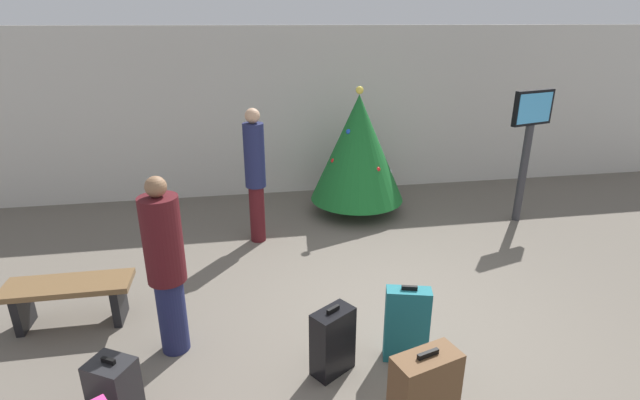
% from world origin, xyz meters
% --- Properties ---
extents(ground_plane, '(16.00, 16.00, 0.00)m').
position_xyz_m(ground_plane, '(0.00, 0.00, 0.00)').
color(ground_plane, '#665E54').
extents(back_wall, '(16.00, 0.20, 2.90)m').
position_xyz_m(back_wall, '(0.00, 4.34, 1.45)').
color(back_wall, beige).
rests_on(back_wall, ground_plane).
extents(holiday_tree, '(1.49, 1.49, 2.05)m').
position_xyz_m(holiday_tree, '(0.36, 3.05, 1.09)').
color(holiday_tree, '#4C3319').
rests_on(holiday_tree, ground_plane).
extents(flight_info_kiosk, '(0.72, 0.28, 2.04)m').
position_xyz_m(flight_info_kiosk, '(2.80, 2.32, 1.37)').
color(flight_info_kiosk, '#333338').
rests_on(flight_info_kiosk, ground_plane).
extents(waiting_bench, '(1.25, 0.44, 0.48)m').
position_xyz_m(waiting_bench, '(-3.29, 0.57, 0.35)').
color(waiting_bench, brown).
rests_on(waiting_bench, ground_plane).
extents(traveller_0, '(0.46, 0.46, 1.76)m').
position_xyz_m(traveller_0, '(-2.19, -0.04, 0.92)').
color(traveller_0, '#1E234C').
rests_on(traveller_0, ground_plane).
extents(traveller_1, '(0.40, 0.40, 1.91)m').
position_xyz_m(traveller_1, '(-1.29, 2.26, 1.03)').
color(traveller_1, '#4C1419').
rests_on(traveller_1, ground_plane).
extents(suitcase_0, '(0.43, 0.40, 0.56)m').
position_xyz_m(suitcase_0, '(-2.56, -0.83, 0.26)').
color(suitcase_0, '#232326').
rests_on(suitcase_0, ground_plane).
extents(suitcase_1, '(0.56, 0.38, 0.74)m').
position_xyz_m(suitcase_1, '(-0.21, -1.38, 0.35)').
color(suitcase_1, brown).
rests_on(suitcase_1, ground_plane).
extents(suitcase_3, '(0.43, 0.39, 0.67)m').
position_xyz_m(suitcase_3, '(-0.76, -0.61, 0.32)').
color(suitcase_3, black).
rests_on(suitcase_3, ground_plane).
extents(suitcase_4, '(0.43, 0.26, 0.78)m').
position_xyz_m(suitcase_4, '(-0.06, -0.55, 0.37)').
color(suitcase_4, '#19606B').
rests_on(suitcase_4, ground_plane).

